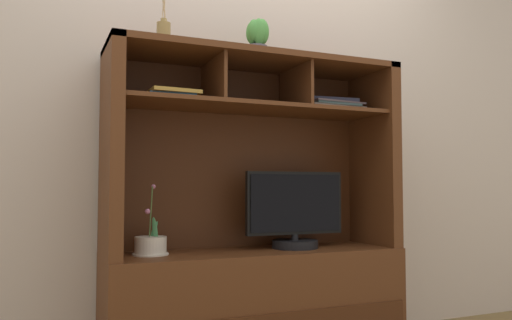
{
  "coord_description": "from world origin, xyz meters",
  "views": [
    {
      "loc": [
        -1.0,
        -2.36,
        0.84
      ],
      "look_at": [
        0.0,
        0.0,
        0.98
      ],
      "focal_mm": 35.98,
      "sensor_mm": 36.0,
      "label": 1
    }
  ],
  "objects": [
    {
      "name": "back_wall",
      "position": [
        0.0,
        0.25,
        1.4
      ],
      "size": [
        6.0,
        0.02,
        2.8
      ],
      "primitive_type": "cube",
      "color": "beige",
      "rests_on": "ground"
    },
    {
      "name": "media_console",
      "position": [
        0.0,
        0.01,
        0.46
      ],
      "size": [
        1.47,
        0.48,
        1.5
      ],
      "color": "#532B15",
      "rests_on": "ground"
    },
    {
      "name": "tv_monitor",
      "position": [
        0.22,
        -0.01,
        0.71
      ],
      "size": [
        0.54,
        0.24,
        0.39
      ],
      "color": "black",
      "rests_on": "media_console"
    },
    {
      "name": "potted_orchid",
      "position": [
        -0.52,
        0.02,
        0.58
      ],
      "size": [
        0.17,
        0.17,
        0.33
      ],
      "color": "beige",
      "rests_on": "media_console"
    },
    {
      "name": "magazine_stack_left",
      "position": [
        -0.44,
        -0.03,
        1.27
      ],
      "size": [
        0.24,
        0.24,
        0.04
      ],
      "color": "#265477",
      "rests_on": "media_console"
    },
    {
      "name": "magazine_stack_centre",
      "position": [
        -0.02,
        0.03,
        1.26
      ],
      "size": [
        0.36,
        0.26,
        0.02
      ],
      "color": "gray",
      "rests_on": "media_console"
    },
    {
      "name": "magazine_stack_right",
      "position": [
        0.45,
        0.05,
        1.29
      ],
      "size": [
        0.35,
        0.3,
        0.07
      ],
      "color": "beige",
      "rests_on": "media_console"
    },
    {
      "name": "diffuser_bottle",
      "position": [
        -0.48,
        -0.02,
        1.56
      ],
      "size": [
        0.07,
        0.07,
        0.27
      ],
      "color": "olive",
      "rests_on": "media_console"
    },
    {
      "name": "potted_succulent",
      "position": [
        0.0,
        -0.01,
        1.6
      ],
      "size": [
        0.13,
        0.12,
        0.2
      ],
      "color": "#504D59",
      "rests_on": "media_console"
    }
  ]
}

